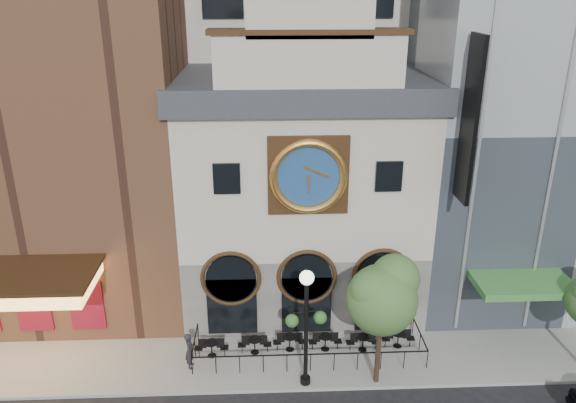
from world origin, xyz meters
The scene contains 15 objects.
ground centered at (0.00, 0.00, 0.00)m, with size 120.00×120.00×0.00m, color black.
sidewalk centered at (0.00, 2.50, 0.07)m, with size 44.00×5.00×0.15m, color gray.
clock_building centered at (0.00, 7.82, 6.69)m, with size 12.60×8.78×18.65m.
theater_building centered at (-13.00, 9.96, 12.60)m, with size 14.00×15.60×25.00m.
retail_building centered at (12.99, 9.99, 10.14)m, with size 14.00×14.40×20.00m.
cafe_railing centered at (0.00, 2.50, 0.60)m, with size 10.60×2.60×0.90m, color black, non-canonical shape.
bistro_0 centered at (-4.53, 2.49, 0.61)m, with size 1.58×0.68×0.90m.
bistro_1 centered at (-2.53, 2.65, 0.61)m, with size 1.58×0.68×0.90m.
bistro_2 centered at (-0.86, 2.80, 0.61)m, with size 1.58×0.68×0.90m.
bistro_3 centered at (0.83, 2.75, 0.61)m, with size 1.58×0.68×0.90m.
bistro_4 centered at (2.60, 2.63, 0.61)m, with size 1.58×0.68×0.90m.
bistro_5 centered at (4.33, 2.84, 0.61)m, with size 1.58×0.68×0.90m.
pedestrian centered at (-5.43, 1.73, 1.03)m, with size 0.64×0.42×1.76m, color black.
lamppost centered at (-0.29, 0.40, 3.58)m, with size 1.76×0.75×5.54m.
tree_left centered at (2.88, 0.44, 4.52)m, with size 3.10×2.98×5.96m.
Camera 1 is at (-1.90, -19.48, 16.57)m, focal length 35.00 mm.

